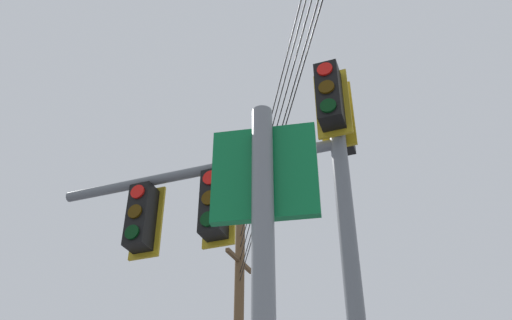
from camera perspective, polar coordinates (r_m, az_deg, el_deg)
The scene contains 1 object.
signal_mast_assembly at distance 6.79m, azimuth 2.12°, elevation -5.35°, with size 0.98×4.19×6.56m.
Camera 1 is at (-5.30, -1.41, 1.40)m, focal length 39.23 mm.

